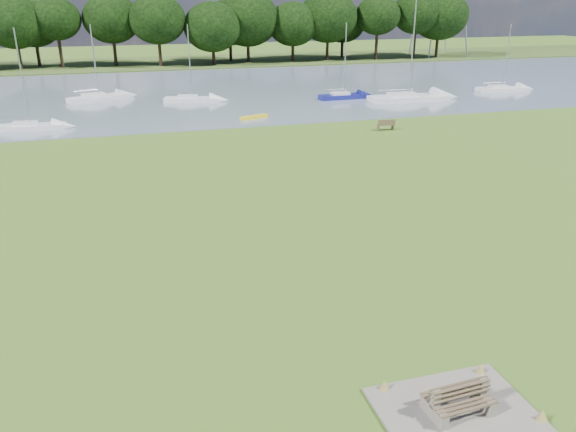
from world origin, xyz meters
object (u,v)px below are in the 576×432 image
object	(u,v)px
sailboat_1	(502,88)
sailboat_4	(29,125)
kayak	(254,117)
sailboat_7	(98,96)
riverbank_bench	(386,125)
sailboat_0	(408,96)
bench_pair	(459,400)
sailboat_6	(343,95)
sailboat_8	(191,98)

from	to	relation	value
sailboat_1	sailboat_4	distance (m)	50.72
kayak	sailboat_7	world-z (taller)	sailboat_7
kayak	sailboat_1	distance (m)	32.05
riverbank_bench	sailboat_0	distance (m)	14.47
sailboat_4	bench_pair	bearing A→B (deg)	-63.28
kayak	sailboat_6	xyz separation A→B (m)	(11.61, 7.42, 0.31)
bench_pair	sailboat_7	world-z (taller)	sailboat_7
sailboat_1	riverbank_bench	bearing A→B (deg)	-139.63
bench_pair	riverbank_bench	distance (m)	34.29
kayak	sailboat_6	bearing A→B (deg)	14.38
sailboat_6	sailboat_8	distance (m)	16.30
sailboat_7	sailboat_8	distance (m)	9.97
riverbank_bench	sailboat_4	distance (m)	29.85
kayak	sailboat_4	size ratio (longest dim) A/B	0.33
bench_pair	riverbank_bench	size ratio (longest dim) A/B	1.21
bench_pair	sailboat_4	size ratio (longest dim) A/B	0.23
riverbank_bench	sailboat_8	bearing A→B (deg)	132.19
sailboat_4	sailboat_8	bearing A→B (deg)	38.06
kayak	sailboat_0	xyz separation A→B (m)	(17.76, 4.38, 0.37)
bench_pair	kayak	world-z (taller)	bench_pair
riverbank_bench	sailboat_0	size ratio (longest dim) A/B	0.14
sailboat_0	sailboat_1	size ratio (longest dim) A/B	1.46
kayak	sailboat_1	size ratio (longest dim) A/B	0.36
riverbank_bench	sailboat_1	distance (m)	26.15
sailboat_0	sailboat_4	size ratio (longest dim) A/B	1.35
sailboat_4	sailboat_8	xyz separation A→B (m)	(14.64, 9.42, -0.01)
sailboat_0	sailboat_6	size ratio (longest dim) A/B	1.40
riverbank_bench	sailboat_8	world-z (taller)	sailboat_8
sailboat_8	sailboat_7	bearing A→B (deg)	176.89
sailboat_1	sailboat_4	xyz separation A→B (m)	(-50.34, -6.20, -0.00)
sailboat_0	sailboat_7	bearing A→B (deg)	166.68
sailboat_0	sailboat_8	bearing A→B (deg)	167.85
sailboat_0	sailboat_4	world-z (taller)	sailboat_0
sailboat_8	sailboat_6	bearing A→B (deg)	5.50
sailboat_0	sailboat_6	world-z (taller)	sailboat_0
kayak	sailboat_8	world-z (taller)	sailboat_8
sailboat_1	sailboat_0	bearing A→B (deg)	-162.40
sailboat_6	sailboat_0	bearing A→B (deg)	-28.96
kayak	sailboat_6	size ratio (longest dim) A/B	0.34
sailboat_6	sailboat_8	xyz separation A→B (m)	(-16.05, 2.85, -0.04)
sailboat_7	sailboat_4	bearing A→B (deg)	-136.19
kayak	sailboat_8	distance (m)	11.19
bench_pair	sailboat_6	world-z (taller)	sailboat_6
sailboat_6	riverbank_bench	bearing A→B (deg)	-100.46
sailboat_7	kayak	bearing A→B (deg)	-67.90
sailboat_0	sailboat_7	size ratio (longest dim) A/B	1.42
bench_pair	sailboat_0	xyz separation A→B (m)	(21.10, 43.70, 0.06)
sailboat_0	sailboat_6	xyz separation A→B (m)	(-6.16, 3.04, -0.06)
kayak	sailboat_7	xyz separation A→B (m)	(-13.88, 13.46, 0.36)
sailboat_6	sailboat_4	bearing A→B (deg)	-170.62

